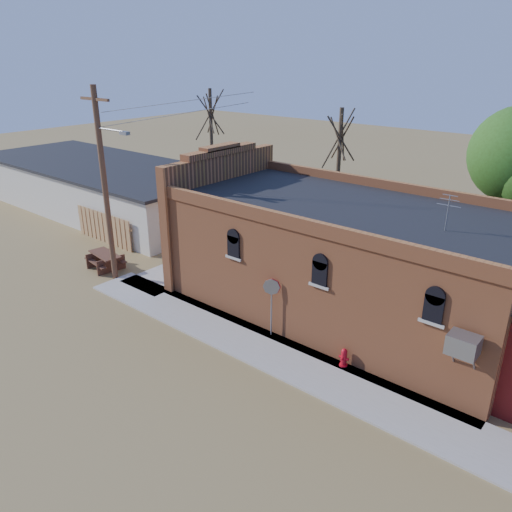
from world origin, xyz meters
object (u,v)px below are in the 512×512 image
Objects in this scene: picnic_table at (105,259)px; trash_barrel at (169,257)px; utility_pole at (105,183)px; stop_sign at (272,292)px; brick_bar at (338,257)px; fire_hydrant at (344,357)px.

trash_barrel is at bearing 53.94° from picnic_table.
stop_sign is at bearing 3.74° from utility_pole.
brick_bar reaches higher than trash_barrel.
utility_pole is 11.73× the size of trash_barrel.
stop_sign is at bearing -99.27° from brick_bar.
stop_sign reaches higher than trash_barrel.
trash_barrel is at bearing 72.73° from utility_pole.
picnic_table is at bearing 173.97° from fire_hydrant.
fire_hydrant is at bearing -10.39° from trash_barrel.
fire_hydrant is 3.55m from stop_sign.
fire_hydrant is at bearing -5.39° from stop_sign.
brick_bar is 4.92m from fire_hydrant.
utility_pole is 4.48m from picnic_table.
utility_pole is at bearing -156.31° from brick_bar.
stop_sign is at bearing 9.05° from picnic_table.
brick_bar is at bearing 23.69° from utility_pole.
stop_sign is 1.11× the size of picnic_table.
fire_hydrant is 0.32× the size of picnic_table.
trash_barrel is 3.21m from picnic_table.
utility_pole is 4.19× the size of picnic_table.
trash_barrel is at bearing 162.80° from fire_hydrant.
brick_bar is at bearing 75.40° from stop_sign.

